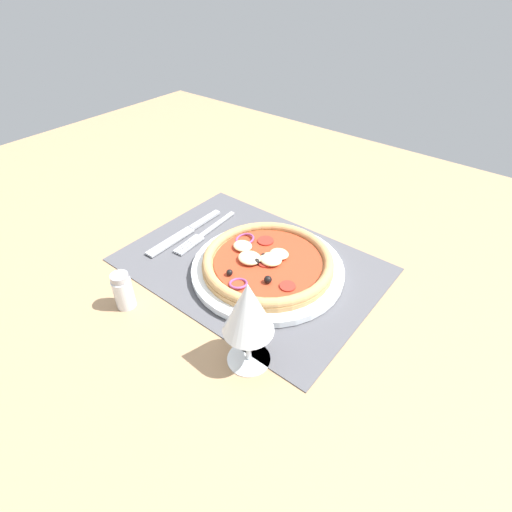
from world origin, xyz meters
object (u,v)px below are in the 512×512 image
Objects in this scene: plate at (268,269)px; fork at (204,234)px; knife at (185,232)px; pepper_shaker at (123,291)px; wine_glass at (248,311)px; pizza at (267,261)px.

plate reaches higher than fork.
pepper_shaker reaches higher than knife.
plate is 25.49cm from pepper_shaker.
plate is at bearing 82.41° from fork.
pepper_shaker reaches higher than plate.
fork is at bearing -33.90° from wine_glass.
wine_glass is (-9.76, 17.23, 7.28)cm from pizza.
pepper_shaker is at bearing 57.98° from pizza.
fork is at bearing 120.55° from knife.
knife is at bearing -70.08° from pepper_shaker.
fork is 34.11cm from wine_glass.
plate is 17.56cm from fork.
plate is 1.87× the size of wine_glass.
fork is at bearing -3.30° from plate.
fork is (17.53, -1.01, -0.42)cm from plate.
pizza reaches higher than fork.
pepper_shaker is at bearing 57.87° from plate.
pizza is at bearing -122.02° from pepper_shaker.
pepper_shaker is (-7.41, 20.45, 2.60)cm from knife.
wine_glass is 24.53cm from pepper_shaker.
pepper_shaker is (13.51, 21.51, 2.21)cm from plate.
pepper_shaker is (-4.02, 22.52, 2.63)cm from fork.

